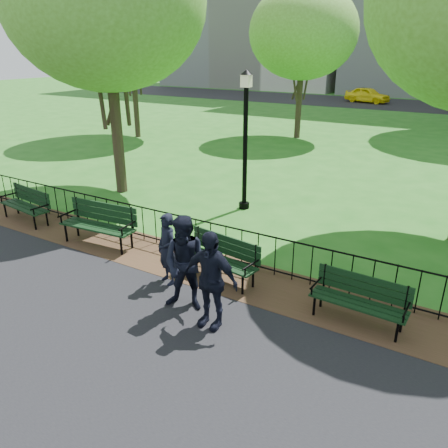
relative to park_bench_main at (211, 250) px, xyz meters
The scene contains 17 objects.
ground 1.45m from the park_bench_main, 83.03° to the right, with size 120.00×120.00×0.00m, color #22641A.
asphalt_path 4.75m from the park_bench_main, 88.05° to the right, with size 60.00×9.20×0.01m, color black.
dirt_strip 0.63m from the park_bench_main, 49.01° to the left, with size 60.00×1.60×0.01m, color #382B17.
far_street 33.69m from the park_bench_main, 89.73° to the left, with size 70.00×9.00×0.01m, color black.
iron_fence 0.71m from the park_bench_main, 76.79° to the left, with size 24.06×0.06×1.00m.
park_bench_main is the anchor object (origin of this frame).
park_bench_left_a 3.19m from the park_bench_main, behind, with size 2.01×0.77×1.12m.
park_bench_left_b 6.06m from the park_bench_main, behind, with size 1.82×0.75×1.01m.
park_bench_right_a 3.13m from the park_bench_main, ahead, with size 1.67×0.58×0.94m.
lamppost 4.59m from the park_bench_main, 109.12° to the left, with size 0.36×0.36×3.97m.
tree_near_w 8.43m from the park_bench_main, 149.20° to the left, with size 5.91×5.91×8.24m.
tree_mid_w 17.10m from the park_bench_main, 136.70° to the left, with size 5.99×5.99×8.35m.
tree_far_c 16.65m from the park_bench_main, 105.67° to the left, with size 5.40×5.40×7.52m.
person_left 0.93m from the park_bench_main, 130.02° to the right, with size 0.55×0.36×1.49m, color black.
person_mid 1.35m from the park_bench_main, 76.69° to the right, with size 0.88×0.46×1.80m, color black.
person_right 1.80m from the park_bench_main, 57.66° to the right, with size 1.03×0.42×1.76m, color black.
taxi 34.06m from the park_bench_main, 98.72° to the left, with size 1.56×3.88×1.32m, color yellow.
Camera 1 is at (4.30, -5.59, 4.51)m, focal length 35.00 mm.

